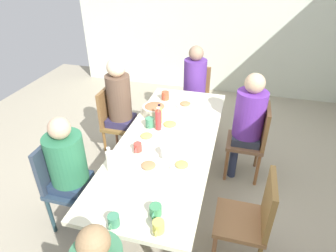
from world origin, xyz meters
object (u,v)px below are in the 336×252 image
(plate_0, at_px, (149,166))
(cup_6, at_px, (158,227))
(plate_4, at_px, (185,104))
(cup_1, at_px, (165,96))
(cup_4, at_px, (114,221))
(bottle_1, at_px, (159,115))
(chair_2, at_px, (253,138))
(person_5, at_px, (195,82))
(plate_1, at_px, (147,137))
(bottle_2, at_px, (110,160))
(cup_3, at_px, (155,210))
(plate_3, at_px, (182,166))
(plate_2, at_px, (170,125))
(chair_0, at_px, (251,217))
(bottle_0, at_px, (158,119))
(cup_2, at_px, (150,123))
(person_2, at_px, (248,118))
(chair_3, at_px, (115,119))
(person_4, at_px, (69,165))
(dining_table, at_px, (168,145))
(person_3, at_px, (120,102))
(chair_5, at_px, (195,94))
(chair_4, at_px, (64,180))
(bowl_0, at_px, (155,109))
(cup_0, at_px, (165,152))
(cup_5, at_px, (138,147))

(plate_0, height_order, cup_6, cup_6)
(plate_4, xyz_separation_m, cup_1, (-0.10, -0.27, 0.04))
(cup_1, height_order, cup_4, cup_1)
(bottle_1, bearing_deg, chair_2, 107.72)
(person_5, height_order, cup_4, person_5)
(plate_1, bearing_deg, bottle_2, -14.40)
(bottle_1, bearing_deg, person_5, 172.23)
(cup_3, bearing_deg, plate_3, 173.25)
(plate_3, bearing_deg, plate_2, -156.93)
(chair_0, bearing_deg, cup_3, -62.78)
(cup_3, relative_size, bottle_0, 0.49)
(plate_0, bearing_deg, bottle_1, -171.08)
(bottle_0, bearing_deg, cup_6, 16.40)
(cup_2, xyz_separation_m, bottle_0, (0.02, 0.10, 0.07))
(person_2, distance_m, cup_6, 1.70)
(plate_0, bearing_deg, cup_2, -163.14)
(bottle_0, bearing_deg, plate_4, 164.86)
(person_5, distance_m, cup_6, 2.49)
(chair_3, distance_m, person_4, 1.16)
(person_2, xyz_separation_m, cup_4, (1.65, -0.82, 0.01))
(plate_0, relative_size, cup_2, 1.77)
(chair_2, distance_m, plate_4, 0.86)
(dining_table, relative_size, bottle_2, 10.09)
(person_3, distance_m, cup_6, 1.88)
(chair_5, bearing_deg, person_2, 37.77)
(person_5, bearing_deg, chair_3, -43.79)
(plate_3, distance_m, cup_6, 0.67)
(bottle_0, bearing_deg, person_4, -39.31)
(plate_0, xyz_separation_m, cup_6, (0.59, 0.26, 0.03))
(plate_4, bearing_deg, chair_4, -32.78)
(person_3, relative_size, chair_4, 1.43)
(plate_1, relative_size, bowl_0, 0.79)
(plate_1, height_order, bottle_2, bottle_2)
(chair_3, xyz_separation_m, person_4, (1.14, 0.09, 0.20))
(chair_5, xyz_separation_m, cup_4, (2.60, -0.09, 0.26))
(chair_0, height_order, plate_3, chair_0)
(person_3, relative_size, cup_0, 10.48)
(bottle_0, bearing_deg, cup_0, 23.97)
(plate_4, height_order, cup_4, cup_4)
(plate_2, distance_m, bottle_2, 0.86)
(chair_2, distance_m, cup_2, 1.17)
(person_2, xyz_separation_m, cup_1, (-0.26, -0.99, 0.02))
(plate_4, height_order, cup_1, cup_1)
(plate_2, bearing_deg, bottle_1, -97.29)
(plate_2, height_order, cup_5, cup_5)
(chair_5, bearing_deg, cup_5, -6.93)
(cup_3, bearing_deg, plate_0, -156.35)
(person_3, relative_size, cup_6, 11.21)
(chair_3, distance_m, plate_0, 1.31)
(cup_6, bearing_deg, cup_5, -151.54)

